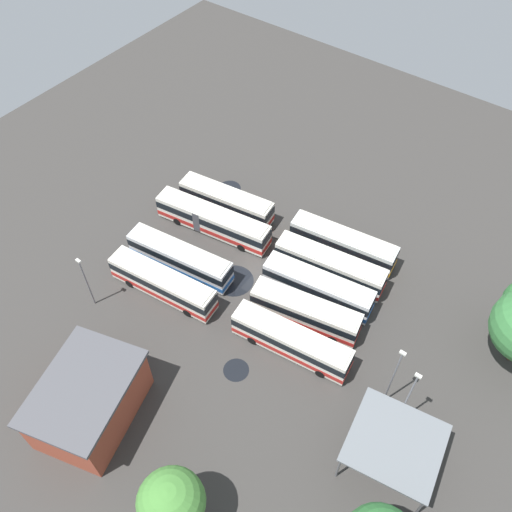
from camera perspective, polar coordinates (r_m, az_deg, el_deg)
ground_plane at (r=61.24m, az=-0.05°, el=-1.77°), size 94.84×94.84×0.00m
bus_row0_slot0 at (r=58.94m, az=-9.76°, el=-2.84°), size 12.69×3.87×3.39m
bus_row0_slot1 at (r=60.88m, az=-7.98°, el=-0.18°), size 12.71×4.12×3.39m
bus_row0_slot3 at (r=64.30m, az=-4.57°, el=3.76°), size 14.57×4.56×3.39m
bus_row0_slot4 at (r=66.42m, az=-3.12°, el=5.74°), size 12.17×4.14×3.39m
bus_row1_slot0 at (r=54.22m, az=3.73°, el=-8.90°), size 12.55×4.02×3.39m
bus_row1_slot1 at (r=56.23m, az=5.22°, el=-5.81°), size 11.76×4.66×3.39m
bus_row1_slot2 at (r=58.19m, az=6.52°, el=-3.22°), size 12.29×4.25×3.39m
bus_row1_slot3 at (r=60.14m, az=7.78°, el=-0.99°), size 12.65×4.26×3.39m
bus_row1_slot4 at (r=62.45m, az=9.11°, el=1.32°), size 12.53×4.12×3.39m
depot_building at (r=52.25m, az=-17.14°, el=-14.29°), size 9.98×11.93×5.57m
maintenance_shelter at (r=48.65m, az=14.43°, el=-18.52°), size 8.52×8.26×4.24m
lamp_post_far_corner at (r=50.12m, az=14.22°, el=-12.14°), size 0.56×0.28×9.15m
lamp_post_mid_lot at (r=58.14m, az=-17.42°, el=-2.45°), size 0.56×0.28×7.31m
lamp_post_near_entrance at (r=49.37m, az=15.60°, el=-14.22°), size 0.56×0.28×9.28m
tree_east_edge at (r=45.00m, az=-8.90°, el=-24.20°), size 5.27×5.27×7.92m
puddle_centre_drain at (r=70.72m, az=-2.80°, el=7.12°), size 2.91×2.91×0.01m
puddle_near_shelter at (r=54.62m, az=-2.10°, el=-11.88°), size 2.57×2.57×0.01m
puddle_between_rows at (r=60.60m, az=-2.31°, el=-2.60°), size 4.39×4.39×0.01m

